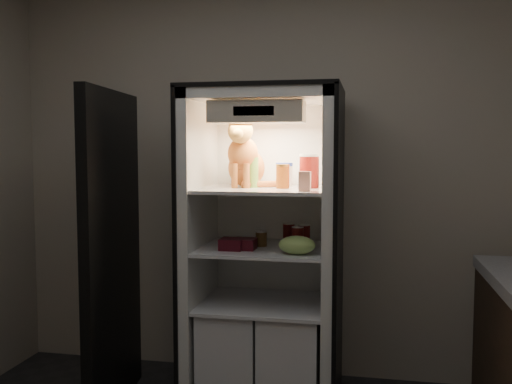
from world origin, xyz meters
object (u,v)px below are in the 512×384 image
Objects in this scene: parmesan_shaker at (253,172)px; soda_can_a at (289,234)px; cream_carton at (305,181)px; berry_box_left at (232,244)px; tabby_cat at (245,159)px; mayo_tub at (284,174)px; refrigerator at (265,269)px; salsa_jar at (283,176)px; berry_box_right at (245,244)px; condiment_jar at (261,238)px; soda_can_c at (298,238)px; grape_bag at (297,245)px; pepper_jar at (309,171)px; soda_can_b at (304,236)px.

soda_can_a is (0.21, 0.08, -0.37)m from parmesan_shaker.
berry_box_left is at bearing 169.61° from cream_carton.
tabby_cat is 3.09× the size of mayo_tub.
parmesan_shaker reaches higher than berry_box_left.
refrigerator is 4.25× the size of tabby_cat.
salsa_jar is 1.11× the size of berry_box_right.
tabby_cat is 0.48m from condiment_jar.
salsa_jar reaches higher than berry_box_left.
berry_box_right is at bearing 18.79° from berry_box_left.
soda_can_c is 0.38m from berry_box_left.
mayo_tub reaches higher than cream_carton.
berry_box_right is at bearing 163.97° from cream_carton.
grape_bag is at bearing -9.88° from berry_box_left.
tabby_cat is at bearing 159.88° from salsa_jar.
cream_carton is (0.33, -0.22, -0.04)m from parmesan_shaker.
cream_carton is 0.53× the size of grape_bag.
pepper_jar is 0.26m from cream_carton.
pepper_jar is 0.57m from berry_box_right.
pepper_jar is 1.53× the size of berry_box_left.
berry_box_left is at bearing -157.74° from pepper_jar.
soda_can_c is at bearing -23.69° from refrigerator.
grape_bag is at bearing -73.32° from soda_can_a.
soda_can_c is (-0.06, 0.17, -0.34)m from cream_carton.
parmesan_shaker reaches higher than soda_can_b.
condiment_jar is at bearing 44.90° from berry_box_left.
soda_can_a is (0.27, 0.02, -0.45)m from tabby_cat.
parmesan_shaker reaches higher than condiment_jar.
pepper_jar reaches higher than soda_can_c.
refrigerator is 0.31m from berry_box_left.
soda_can_a is 0.14m from soda_can_c.
tabby_cat is 3.37× the size of soda_can_a.
parmesan_shaker reaches higher than grape_bag.
soda_can_a is 0.96× the size of soda_can_b.
soda_can_a is 1.05× the size of berry_box_right.
pepper_jar is at bearing -19.46° from soda_can_a.
soda_can_a is at bearing 119.03° from soda_can_c.
cream_carton is 0.36m from grape_bag.
parmesan_shaker is 0.47m from soda_can_c.
soda_can_c is 0.16m from grape_bag.
condiment_jar is at bearing 165.05° from salsa_jar.
salsa_jar is 1.06× the size of soda_can_a.
grape_bag reaches higher than berry_box_left.
berry_box_right is (0.04, -0.17, -0.48)m from tabby_cat.
cream_carton is (0.15, -0.19, -0.02)m from salsa_jar.
mayo_tub is at bearing 119.21° from soda_can_c.
salsa_jar is (0.02, -0.18, -0.00)m from mayo_tub.
refrigerator is at bearing 135.21° from cream_carton.
tabby_cat reaches higher than berry_box_left.
salsa_jar is 0.16m from pepper_jar.
cream_carton reaches higher than soda_can_b.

